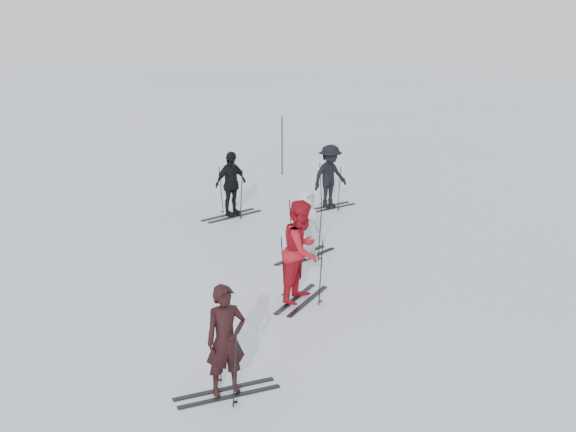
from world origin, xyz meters
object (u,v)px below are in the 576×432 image
Objects in this scene: skier_near_dark at (226,342)px; piste_marker at (282,146)px; skier_uphill_far at (330,177)px; skier_grey at (305,224)px; skier_uphill_left at (231,185)px; skier_red at (302,252)px.

piste_marker is (-7.46, 13.02, 0.20)m from skier_near_dark.
skier_near_dark is at bearing -139.89° from skier_uphill_far.
piste_marker is at bearing 42.43° from skier_grey.
skier_near_dark is 0.92× the size of skier_uphill_left.
skier_grey is at bearing -106.28° from skier_uphill_left.
skier_red reaches higher than skier_uphill_far.
skier_uphill_far reaches higher than skier_grey.
skier_near_dark is at bearing -130.88° from skier_uphill_left.
piste_marker is (-1.78, 5.29, 0.13)m from skier_uphill_left.
skier_grey is (-2.21, 5.81, -0.03)m from skier_near_dark.
skier_near_dark is 0.80× the size of piste_marker.
skier_red reaches higher than skier_near_dark.
skier_uphill_left reaches higher than skier_grey.
skier_near_dark reaches higher than skier_grey.
skier_red is at bearing 48.01° from skier_near_dark.
skier_red reaches higher than skier_grey.
skier_grey is at bearing -53.98° from piste_marker.
skier_grey is 0.88× the size of skier_uphill_left.
skier_uphill_far reaches higher than skier_near_dark.
skier_uphill_far is (-3.88, 9.93, 0.09)m from skier_near_dark.
skier_uphill_far is at bearing 54.67° from skier_near_dark.
skier_uphill_far is (-1.68, 4.12, 0.12)m from skier_grey.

